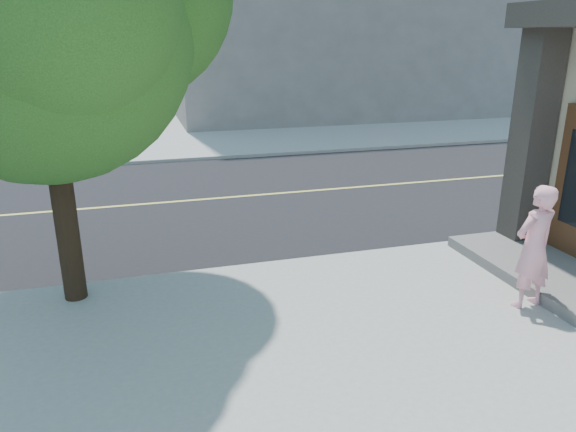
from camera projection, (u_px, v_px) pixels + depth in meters
name	position (u px, v px, depth m)	size (l,w,h in m)	color
road_ew	(11.00, 215.00, 12.28)	(140.00, 9.00, 0.01)	black
sidewalk_ne	(320.00, 106.00, 31.32)	(29.00, 25.00, 0.12)	#999A94
man_on_phone	(534.00, 247.00, 7.63)	(0.67, 0.44, 1.83)	#F6A3B4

